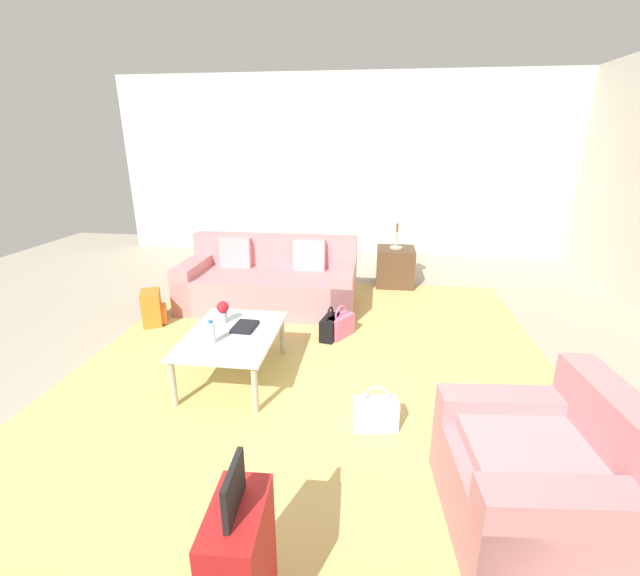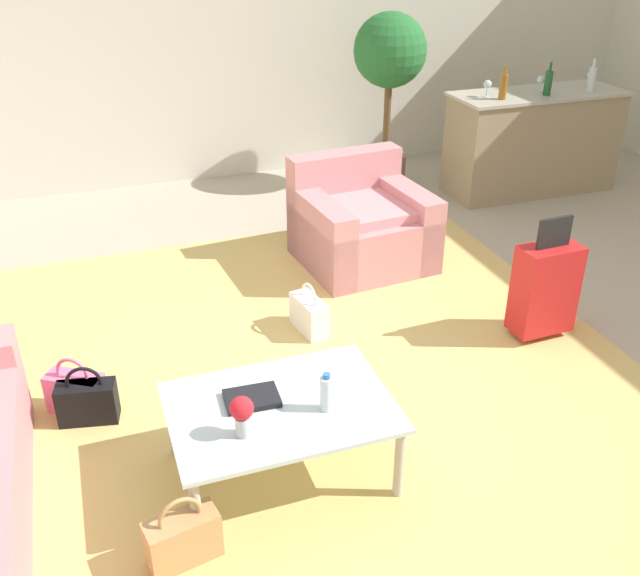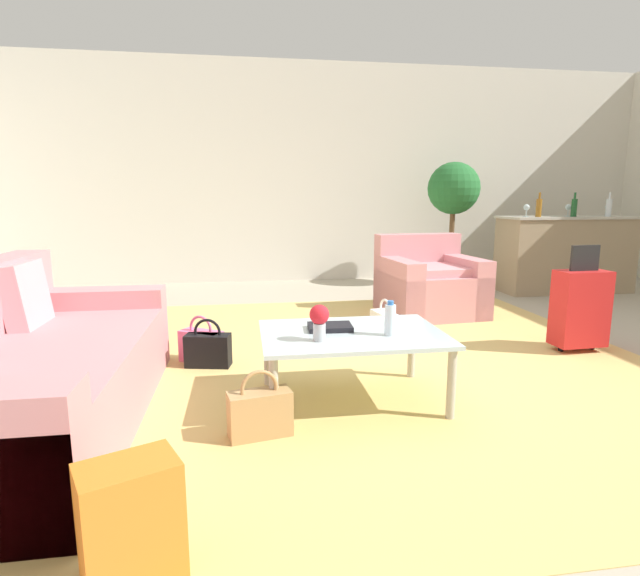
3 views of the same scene
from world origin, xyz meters
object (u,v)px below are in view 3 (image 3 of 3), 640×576
(flower_vase, at_px, (319,319))
(handbag_pink, at_px, (201,345))
(coffee_table_book, at_px, (330,327))
(coffee_table, at_px, (352,340))
(wine_bottle_clear, at_px, (609,207))
(wine_glass_left_of_centre, at_px, (568,208))
(suitcase_red, at_px, (580,307))
(handbag_white, at_px, (385,325))
(wine_bottle_amber, at_px, (539,207))
(wine_glass_right_of_centre, at_px, (608,208))
(handbag_black, at_px, (208,349))
(handbag_tan, at_px, (260,412))
(potted_ficus, at_px, (453,201))
(wine_bottle_green, at_px, (574,207))
(wine_glass_leftmost, at_px, (527,208))
(bar_console, at_px, (564,253))
(water_bottle, at_px, (390,319))
(armchair, at_px, (428,286))
(backpack_orange, at_px, (130,522))
(couch, at_px, (20,376))

(flower_vase, height_order, handbag_pink, flower_vase)
(coffee_table_book, bearing_deg, coffee_table, -30.60)
(coffee_table_book, distance_m, wine_bottle_clear, 5.06)
(wine_glass_left_of_centre, distance_m, suitcase_red, 2.92)
(suitcase_red, height_order, handbag_white, suitcase_red)
(flower_vase, height_order, suitcase_red, suitcase_red)
(wine_bottle_amber, bearing_deg, wine_glass_right_of_centre, 7.54)
(handbag_white, bearing_deg, handbag_black, -161.30)
(coffee_table, xyz_separation_m, suitcase_red, (2.00, 0.70, -0.02))
(handbag_tan, xyz_separation_m, potted_ficus, (2.76, 4.08, 1.03))
(handbag_black, xyz_separation_m, potted_ficus, (3.10, 2.94, 1.03))
(wine_bottle_green, bearing_deg, flower_vase, -139.87)
(wine_bottle_clear, bearing_deg, coffee_table_book, -144.71)
(handbag_white, bearing_deg, flower_vase, -119.23)
(wine_glass_leftmost, bearing_deg, bar_console, -0.29)
(suitcase_red, height_order, handbag_black, suitcase_red)
(water_bottle, xyz_separation_m, bar_console, (3.30, 3.20, -0.02))
(potted_ficus, bearing_deg, bar_console, -24.78)
(armchair, relative_size, handbag_white, 2.84)
(armchair, height_order, wine_bottle_green, wine_bottle_green)
(water_bottle, height_order, backpack_orange, water_bottle)
(flower_vase, distance_m, handbag_white, 1.66)
(bar_console, bearing_deg, armchair, -157.07)
(wine_bottle_green, bearing_deg, wine_glass_left_of_centre, 86.45)
(wine_glass_leftmost, distance_m, handbag_black, 4.58)
(water_bottle, bearing_deg, couch, 180.00)
(armchair, height_order, handbag_tan, armchair)
(wine_glass_right_of_centre, xyz_separation_m, handbag_tan, (-4.64, -3.50, -0.95))
(couch, height_order, wine_bottle_green, wine_bottle_green)
(water_bottle, bearing_deg, coffee_table, 153.43)
(wine_bottle_green, distance_m, potted_ficus, 1.48)
(wine_bottle_green, xyz_separation_m, handbag_white, (-2.93, -1.72, -0.96))
(bar_console, height_order, handbag_white, bar_console)
(armchair, distance_m, wine_bottle_clear, 2.91)
(flower_vase, xyz_separation_m, handbag_tan, (-0.34, -0.23, -0.42))
(wine_glass_leftmost, bearing_deg, wine_bottle_clear, -6.68)
(wine_glass_left_of_centre, height_order, backpack_orange, wine_glass_left_of_centre)
(couch, height_order, flower_vase, couch)
(suitcase_red, bearing_deg, wine_bottle_clear, 49.08)
(wine_bottle_amber, bearing_deg, coffee_table_book, -137.21)
(couch, distance_m, wine_bottle_amber, 5.77)
(couch, height_order, armchair, couch)
(handbag_black, bearing_deg, bar_console, 28.02)
(coffee_table_book, bearing_deg, water_bottle, -26.27)
(water_bottle, relative_size, wine_bottle_amber, 0.68)
(flower_vase, relative_size, wine_glass_left_of_centre, 1.33)
(coffee_table, distance_m, handbag_pink, 1.31)
(wine_bottle_green, xyz_separation_m, potted_ficus, (-1.29, 0.72, 0.07))
(flower_vase, xyz_separation_m, handbag_pink, (-0.73, 1.02, -0.42))
(wine_bottle_green, distance_m, handbag_white, 3.53)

